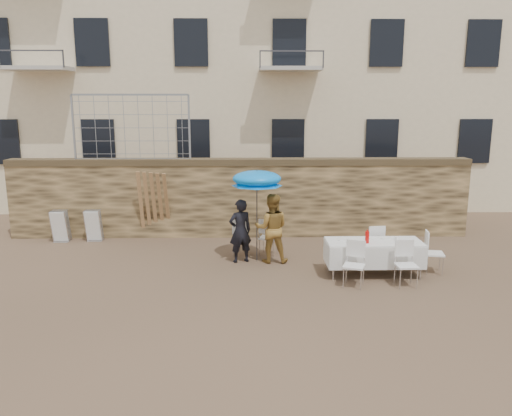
{
  "coord_description": "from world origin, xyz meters",
  "views": [
    {
      "loc": [
        0.18,
        -9.05,
        3.76
      ],
      "look_at": [
        0.4,
        2.2,
        1.4
      ],
      "focal_mm": 35.0,
      "sensor_mm": 36.0,
      "label": 1
    }
  ],
  "objects_px": {
    "man_suit": "(240,231)",
    "couple_chair_right": "(268,237)",
    "couple_chair_left": "(241,237)",
    "umbrella": "(257,181)",
    "table_chair_front_right": "(407,264)",
    "soda_bottle": "(367,237)",
    "table_chair_back": "(374,244)",
    "woman_dress": "(272,228)",
    "chair_stack_right": "(95,225)",
    "table_chair_side": "(434,252)",
    "table_chair_front_left": "(354,265)",
    "chair_stack_left": "(62,225)",
    "banquet_table": "(374,243)"
  },
  "relations": [
    {
      "from": "umbrella",
      "to": "table_chair_front_right",
      "type": "height_order",
      "value": "umbrella"
    },
    {
      "from": "man_suit",
      "to": "couple_chair_left",
      "type": "relative_size",
      "value": 1.61
    },
    {
      "from": "chair_stack_left",
      "to": "couple_chair_left",
      "type": "bearing_deg",
      "value": -16.22
    },
    {
      "from": "umbrella",
      "to": "banquet_table",
      "type": "distance_m",
      "value": 3.05
    },
    {
      "from": "woman_dress",
      "to": "table_chair_front_left",
      "type": "distance_m",
      "value": 2.4
    },
    {
      "from": "woman_dress",
      "to": "table_chair_back",
      "type": "bearing_deg",
      "value": 179.3
    },
    {
      "from": "man_suit",
      "to": "couple_chair_right",
      "type": "distance_m",
      "value": 0.94
    },
    {
      "from": "table_chair_front_left",
      "to": "table_chair_side",
      "type": "height_order",
      "value": "same"
    },
    {
      "from": "man_suit",
      "to": "couple_chair_right",
      "type": "relative_size",
      "value": 1.61
    },
    {
      "from": "man_suit",
      "to": "couple_chair_right",
      "type": "height_order",
      "value": "man_suit"
    },
    {
      "from": "couple_chair_right",
      "to": "table_chair_side",
      "type": "height_order",
      "value": "same"
    },
    {
      "from": "chair_stack_left",
      "to": "banquet_table",
      "type": "bearing_deg",
      "value": -20.45
    },
    {
      "from": "table_chair_back",
      "to": "table_chair_front_right",
      "type": "bearing_deg",
      "value": 93.64
    },
    {
      "from": "umbrella",
      "to": "table_chair_front_right",
      "type": "xyz_separation_m",
      "value": [
        3.08,
        -1.82,
        -1.48
      ]
    },
    {
      "from": "table_chair_front_left",
      "to": "table_chair_back",
      "type": "height_order",
      "value": "same"
    },
    {
      "from": "table_chair_front_right",
      "to": "chair_stack_right",
      "type": "height_order",
      "value": "table_chair_front_right"
    },
    {
      "from": "woman_dress",
      "to": "man_suit",
      "type": "bearing_deg",
      "value": 3.3
    },
    {
      "from": "woman_dress",
      "to": "soda_bottle",
      "type": "height_order",
      "value": "woman_dress"
    },
    {
      "from": "banquet_table",
      "to": "soda_bottle",
      "type": "bearing_deg",
      "value": -143.13
    },
    {
      "from": "umbrella",
      "to": "table_chair_front_left",
      "type": "height_order",
      "value": "umbrella"
    },
    {
      "from": "couple_chair_right",
      "to": "chair_stack_left",
      "type": "bearing_deg",
      "value": 5.26
    },
    {
      "from": "woman_dress",
      "to": "table_chair_side",
      "type": "relative_size",
      "value": 1.74
    },
    {
      "from": "couple_chair_right",
      "to": "chair_stack_right",
      "type": "relative_size",
      "value": 1.04
    },
    {
      "from": "chair_stack_right",
      "to": "couple_chair_right",
      "type": "bearing_deg",
      "value": -16.86
    },
    {
      "from": "soda_bottle",
      "to": "couple_chair_left",
      "type": "bearing_deg",
      "value": 149.01
    },
    {
      "from": "table_chair_front_right",
      "to": "soda_bottle",
      "type": "bearing_deg",
      "value": 136.77
    },
    {
      "from": "couple_chair_right",
      "to": "table_chair_front_right",
      "type": "height_order",
      "value": "same"
    },
    {
      "from": "woman_dress",
      "to": "table_chair_side",
      "type": "bearing_deg",
      "value": 169.82
    },
    {
      "from": "table_chair_side",
      "to": "chair_stack_right",
      "type": "xyz_separation_m",
      "value": [
        -8.46,
        2.87,
        -0.02
      ]
    },
    {
      "from": "woman_dress",
      "to": "banquet_table",
      "type": "relative_size",
      "value": 0.8
    },
    {
      "from": "umbrella",
      "to": "banquet_table",
      "type": "height_order",
      "value": "umbrella"
    },
    {
      "from": "umbrella",
      "to": "chair_stack_left",
      "type": "bearing_deg",
      "value": 160.56
    },
    {
      "from": "table_chair_front_right",
      "to": "chair_stack_left",
      "type": "xyz_separation_m",
      "value": [
        -8.46,
        3.72,
        -0.02
      ]
    },
    {
      "from": "couple_chair_right",
      "to": "banquet_table",
      "type": "bearing_deg",
      "value": 165.89
    },
    {
      "from": "banquet_table",
      "to": "table_chair_front_right",
      "type": "relative_size",
      "value": 2.19
    },
    {
      "from": "couple_chair_right",
      "to": "table_chair_front_left",
      "type": "distance_m",
      "value": 2.82
    },
    {
      "from": "woman_dress",
      "to": "table_chair_back",
      "type": "height_order",
      "value": "woman_dress"
    },
    {
      "from": "couple_chair_left",
      "to": "umbrella",
      "type": "bearing_deg",
      "value": 133.14
    },
    {
      "from": "table_chair_front_left",
      "to": "table_chair_front_right",
      "type": "xyz_separation_m",
      "value": [
        1.1,
        0.0,
        0.0
      ]
    },
    {
      "from": "table_chair_front_left",
      "to": "chair_stack_left",
      "type": "distance_m",
      "value": 8.25
    },
    {
      "from": "man_suit",
      "to": "umbrella",
      "type": "height_order",
      "value": "umbrella"
    },
    {
      "from": "couple_chair_right",
      "to": "table_chair_side",
      "type": "relative_size",
      "value": 1.0
    },
    {
      "from": "banquet_table",
      "to": "chair_stack_right",
      "type": "relative_size",
      "value": 2.28
    },
    {
      "from": "woman_dress",
      "to": "chair_stack_right",
      "type": "height_order",
      "value": "woman_dress"
    },
    {
      "from": "couple_chair_left",
      "to": "chair_stack_right",
      "type": "distance_m",
      "value": 4.33
    },
    {
      "from": "table_chair_back",
      "to": "chair_stack_right",
      "type": "distance_m",
      "value": 7.58
    },
    {
      "from": "soda_bottle",
      "to": "table_chair_back",
      "type": "xyz_separation_m",
      "value": [
        0.4,
        0.95,
        -0.43
      ]
    },
    {
      "from": "table_chair_front_right",
      "to": "banquet_table",
      "type": "bearing_deg",
      "value": 121.06
    },
    {
      "from": "chair_stack_right",
      "to": "banquet_table",
      "type": "bearing_deg",
      "value": -22.8
    },
    {
      "from": "table_chair_back",
      "to": "chair_stack_left",
      "type": "bearing_deg",
      "value": -22.19
    }
  ]
}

